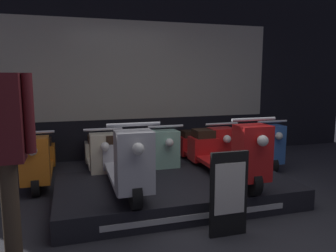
{
  "coord_description": "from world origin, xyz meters",
  "views": [
    {
      "loc": [
        -1.32,
        -2.54,
        1.45
      ],
      "look_at": [
        -0.07,
        1.61,
        0.79
      ],
      "focal_mm": 35.0,
      "sensor_mm": 36.0,
      "label": 1
    }
  ],
  "objects_px": {
    "scooter_backrow_0": "(39,160)",
    "scooter_backrow_2": "(155,152)",
    "scooter_backrow_1": "(100,156)",
    "scooter_display_left": "(124,161)",
    "scooter_backrow_4": "(250,146)",
    "price_sign_board": "(229,194)",
    "scooter_backrow_3": "(204,149)",
    "scooter_display_right": "(225,154)"
  },
  "relations": [
    {
      "from": "scooter_display_left",
      "to": "scooter_backrow_0",
      "type": "bearing_deg",
      "value": 127.46
    },
    {
      "from": "scooter_display_right",
      "to": "scooter_backrow_1",
      "type": "xyz_separation_m",
      "value": [
        -1.37,
        1.27,
        -0.23
      ]
    },
    {
      "from": "scooter_backrow_0",
      "to": "price_sign_board",
      "type": "height_order",
      "value": "scooter_backrow_0"
    },
    {
      "from": "scooter_display_left",
      "to": "scooter_backrow_1",
      "type": "distance_m",
      "value": 1.3
    },
    {
      "from": "scooter_display_left",
      "to": "scooter_display_right",
      "type": "relative_size",
      "value": 1.0
    },
    {
      "from": "scooter_backrow_0",
      "to": "scooter_backrow_2",
      "type": "relative_size",
      "value": 1.0
    },
    {
      "from": "scooter_display_left",
      "to": "scooter_backrow_1",
      "type": "xyz_separation_m",
      "value": [
        -0.15,
        1.27,
        -0.23
      ]
    },
    {
      "from": "scooter_backrow_0",
      "to": "scooter_backrow_1",
      "type": "bearing_deg",
      "value": 0.0
    },
    {
      "from": "scooter_display_left",
      "to": "scooter_backrow_3",
      "type": "height_order",
      "value": "scooter_display_left"
    },
    {
      "from": "scooter_display_left",
      "to": "price_sign_board",
      "type": "distance_m",
      "value": 1.22
    },
    {
      "from": "scooter_backrow_4",
      "to": "scooter_backrow_3",
      "type": "bearing_deg",
      "value": 180.0
    },
    {
      "from": "scooter_display_right",
      "to": "scooter_backrow_2",
      "type": "relative_size",
      "value": 1.0
    },
    {
      "from": "scooter_display_right",
      "to": "scooter_backrow_1",
      "type": "bearing_deg",
      "value": 137.14
    },
    {
      "from": "scooter_backrow_3",
      "to": "price_sign_board",
      "type": "height_order",
      "value": "scooter_backrow_3"
    },
    {
      "from": "scooter_backrow_4",
      "to": "price_sign_board",
      "type": "bearing_deg",
      "value": -124.86
    },
    {
      "from": "scooter_display_right",
      "to": "scooter_display_left",
      "type": "bearing_deg",
      "value": 180.0
    },
    {
      "from": "scooter_display_right",
      "to": "scooter_backrow_4",
      "type": "xyz_separation_m",
      "value": [
        1.1,
        1.27,
        -0.23
      ]
    },
    {
      "from": "scooter_display_left",
      "to": "price_sign_board",
      "type": "xyz_separation_m",
      "value": [
        0.8,
        -0.91,
        -0.14
      ]
    },
    {
      "from": "scooter_display_left",
      "to": "scooter_backrow_4",
      "type": "distance_m",
      "value": 2.66
    },
    {
      "from": "scooter_backrow_4",
      "to": "scooter_backrow_0",
      "type": "bearing_deg",
      "value": 180.0
    },
    {
      "from": "scooter_backrow_0",
      "to": "scooter_backrow_2",
      "type": "height_order",
      "value": "same"
    },
    {
      "from": "scooter_display_left",
      "to": "scooter_backrow_0",
      "type": "xyz_separation_m",
      "value": [
        -0.97,
        1.27,
        -0.23
      ]
    },
    {
      "from": "scooter_backrow_4",
      "to": "scooter_display_right",
      "type": "bearing_deg",
      "value": -130.83
    },
    {
      "from": "scooter_display_left",
      "to": "scooter_backrow_3",
      "type": "relative_size",
      "value": 1.0
    },
    {
      "from": "scooter_display_right",
      "to": "scooter_backrow_3",
      "type": "xyz_separation_m",
      "value": [
        0.28,
        1.27,
        -0.23
      ]
    },
    {
      "from": "scooter_backrow_3",
      "to": "price_sign_board",
      "type": "xyz_separation_m",
      "value": [
        -0.7,
        -2.18,
        0.1
      ]
    },
    {
      "from": "scooter_backrow_1",
      "to": "scooter_backrow_3",
      "type": "bearing_deg",
      "value": 0.0
    },
    {
      "from": "scooter_display_left",
      "to": "price_sign_board",
      "type": "relative_size",
      "value": 2.12
    },
    {
      "from": "scooter_backrow_3",
      "to": "scooter_backrow_4",
      "type": "relative_size",
      "value": 1.0
    },
    {
      "from": "scooter_display_left",
      "to": "scooter_backrow_4",
      "type": "xyz_separation_m",
      "value": [
        2.32,
        1.27,
        -0.23
      ]
    },
    {
      "from": "scooter_backrow_2",
      "to": "price_sign_board",
      "type": "height_order",
      "value": "scooter_backrow_2"
    },
    {
      "from": "scooter_backrow_0",
      "to": "price_sign_board",
      "type": "bearing_deg",
      "value": -50.9
    },
    {
      "from": "scooter_display_left",
      "to": "scooter_backrow_4",
      "type": "bearing_deg",
      "value": 28.75
    },
    {
      "from": "scooter_backrow_2",
      "to": "scooter_backrow_3",
      "type": "height_order",
      "value": "same"
    },
    {
      "from": "scooter_backrow_4",
      "to": "price_sign_board",
      "type": "height_order",
      "value": "scooter_backrow_4"
    },
    {
      "from": "scooter_display_right",
      "to": "scooter_backrow_0",
      "type": "relative_size",
      "value": 1.0
    },
    {
      "from": "scooter_backrow_4",
      "to": "price_sign_board",
      "type": "distance_m",
      "value": 2.66
    },
    {
      "from": "scooter_backrow_1",
      "to": "scooter_backrow_2",
      "type": "bearing_deg",
      "value": 0.0
    },
    {
      "from": "scooter_backrow_0",
      "to": "scooter_backrow_2",
      "type": "xyz_separation_m",
      "value": [
        1.65,
        0.0,
        0.0
      ]
    },
    {
      "from": "scooter_backrow_2",
      "to": "scooter_display_right",
      "type": "bearing_deg",
      "value": -66.71
    },
    {
      "from": "scooter_backrow_1",
      "to": "price_sign_board",
      "type": "xyz_separation_m",
      "value": [
        0.95,
        -2.18,
        0.1
      ]
    },
    {
      "from": "scooter_display_right",
      "to": "price_sign_board",
      "type": "distance_m",
      "value": 1.01
    }
  ]
}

